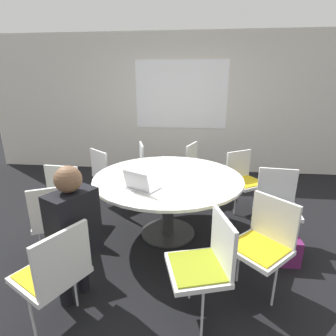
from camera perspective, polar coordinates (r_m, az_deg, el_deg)
ground_plane at (r=3.36m, az=-0.00°, el=-13.90°), size 16.00×16.00×0.00m
wall_back at (r=5.39m, az=2.87°, el=13.53°), size 8.00×0.07×2.70m
conference_table at (r=3.07m, az=-0.00°, el=-3.83°), size 1.71×1.71×0.75m
chair_0 at (r=2.15m, az=-23.42°, el=-19.63°), size 0.58×0.59×0.86m
chair_1 at (r=2.09m, az=8.17°, el=-19.23°), size 0.52×0.54×0.86m
chair_2 at (r=2.44m, az=20.13°, el=-14.38°), size 0.61×0.61×0.86m
chair_3 at (r=3.19m, az=22.68°, el=-6.75°), size 0.48×0.46×0.86m
chair_4 at (r=3.84m, az=16.14°, el=-1.84°), size 0.60×0.59×0.86m
chair_5 at (r=4.21m, az=6.72°, el=0.49°), size 0.55×0.56×0.86m
chair_6 at (r=4.25m, az=-3.97°, el=0.76°), size 0.53×0.54×0.86m
chair_7 at (r=4.00m, az=-13.04°, el=-0.78°), size 0.61×0.60×0.86m
chair_8 at (r=3.49m, az=-20.61°, el=-4.36°), size 0.47×0.46×0.86m
chair_9 at (r=2.88m, az=-23.27°, el=-9.48°), size 0.58×0.58×0.86m
person_0 at (r=2.21m, az=-19.98°, el=-12.07°), size 0.36×0.42×1.21m
laptop at (r=2.64m, az=-6.02°, el=-3.71°), size 0.38×0.36×0.21m
cell_phone at (r=3.11m, az=-8.00°, el=-1.35°), size 0.08×0.15×0.01m
handbag at (r=3.03m, az=23.44°, el=-16.33°), size 0.36×0.16×0.28m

